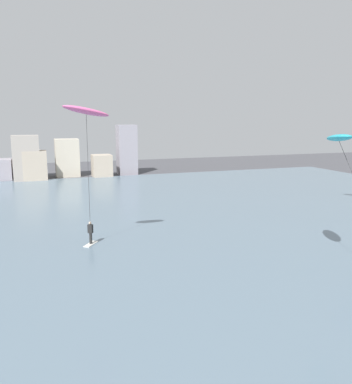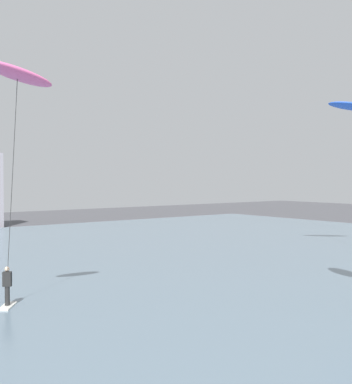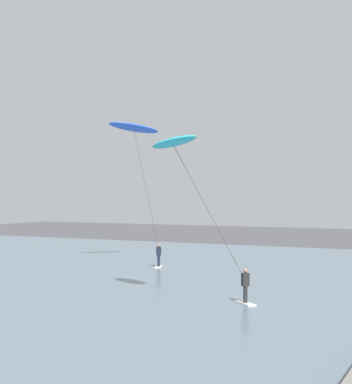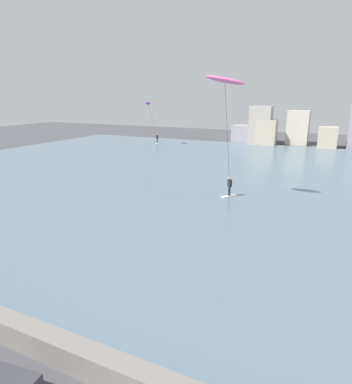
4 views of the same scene
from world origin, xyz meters
The scene contains 5 objects.
seawall_barrier centered at (0.00, 3.55, 0.45)m, with size 60.00×0.70×0.91m, color slate.
water_bay centered at (0.00, 30.25, 0.05)m, with size 84.00×52.00×0.10m, color slate.
far_shore_buildings centered at (-2.39, 57.80, 2.72)m, with size 21.75×5.56×7.89m.
kitesurfer_pink centered at (-2.77, 21.67, 8.31)m, with size 3.05×3.11×9.69m.
kitesurfer_purple centered at (-23.95, 47.09, 6.10)m, with size 2.01×4.46×7.30m.
Camera 4 is at (5.00, -2.79, 8.16)m, focal length 31.34 mm.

